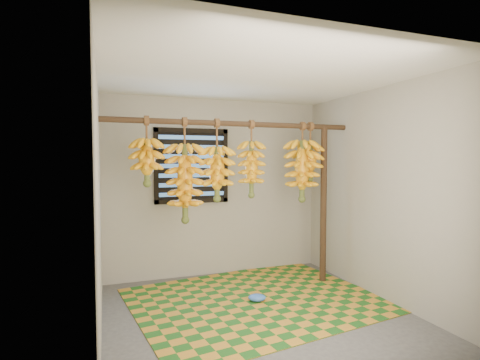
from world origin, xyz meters
name	(u,v)px	position (x,y,z in m)	size (l,w,h in m)	color
floor	(258,315)	(0.00, 0.00, -0.01)	(3.00, 3.00, 0.01)	#474747
ceiling	(259,76)	(0.00, 0.00, 2.40)	(3.00, 3.00, 0.01)	silver
wall_back	(216,187)	(0.00, 1.50, 1.20)	(3.00, 0.01, 2.40)	gray
wall_left	(98,204)	(-1.50, 0.00, 1.20)	(0.01, 3.00, 2.40)	gray
wall_right	(381,193)	(1.50, 0.00, 1.20)	(0.01, 3.00, 2.40)	gray
window	(192,166)	(-0.35, 1.48, 1.50)	(1.00, 0.04, 1.00)	black
hanging_pole	(236,124)	(0.00, 0.70, 2.00)	(0.06, 0.06, 3.00)	#3E2819
support_post	(323,205)	(1.20, 0.70, 1.00)	(0.08, 0.08, 2.00)	#3E2819
woven_mat	(257,299)	(0.15, 0.38, 0.01)	(2.67, 2.14, 0.01)	#1C5719
plastic_bag	(257,298)	(0.12, 0.32, 0.05)	(0.20, 0.14, 0.08)	blue
banana_bunch_a	(147,162)	(-1.02, 0.70, 1.56)	(0.32, 0.32, 0.75)	brown
banana_bunch_b	(185,183)	(-0.60, 0.70, 1.32)	(0.41, 0.41, 1.17)	brown
banana_bunch_c	(217,174)	(-0.23, 0.70, 1.42)	(0.37, 0.37, 0.94)	brown
banana_bunch_d	(251,169)	(0.20, 0.70, 1.47)	(0.30, 0.30, 0.91)	brown
banana_bunch_e	(302,171)	(0.88, 0.70, 1.44)	(0.42, 0.42, 0.98)	brown
banana_bunch_f	(310,162)	(1.00, 0.70, 1.55)	(0.31, 0.31, 0.74)	brown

